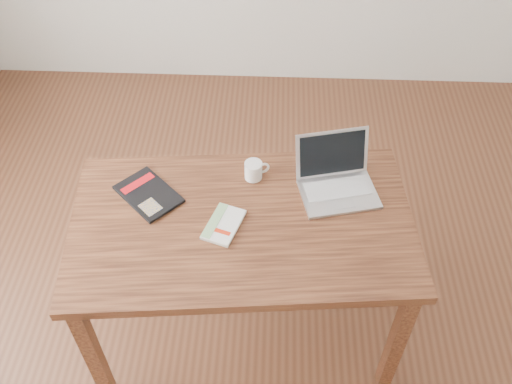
{
  "coord_description": "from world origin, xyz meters",
  "views": [
    {
      "loc": [
        -0.02,
        -1.35,
        2.4
      ],
      "look_at": [
        -0.08,
        0.09,
        0.85
      ],
      "focal_mm": 40.0,
      "sensor_mm": 36.0,
      "label": 1
    }
  ],
  "objects_px": {
    "white_guidebook": "(224,225)",
    "black_guidebook": "(148,194)",
    "desk": "(243,236)",
    "coffee_mug": "(254,170)",
    "laptop": "(336,179)"
  },
  "relations": [
    {
      "from": "laptop",
      "to": "desk",
      "type": "bearing_deg",
      "value": -164.81
    },
    {
      "from": "white_guidebook",
      "to": "black_guidebook",
      "type": "bearing_deg",
      "value": 173.87
    },
    {
      "from": "black_guidebook",
      "to": "laptop",
      "type": "relative_size",
      "value": 0.87
    },
    {
      "from": "laptop",
      "to": "black_guidebook",
      "type": "bearing_deg",
      "value": 172.73
    },
    {
      "from": "desk",
      "to": "laptop",
      "type": "bearing_deg",
      "value": 23.2
    },
    {
      "from": "desk",
      "to": "laptop",
      "type": "height_order",
      "value": "laptop"
    },
    {
      "from": "desk",
      "to": "black_guidebook",
      "type": "xyz_separation_m",
      "value": [
        -0.38,
        0.12,
        0.1
      ]
    },
    {
      "from": "black_guidebook",
      "to": "laptop",
      "type": "height_order",
      "value": "laptop"
    },
    {
      "from": "laptop",
      "to": "coffee_mug",
      "type": "bearing_deg",
      "value": 159.62
    },
    {
      "from": "white_guidebook",
      "to": "coffee_mug",
      "type": "bearing_deg",
      "value": 87.36
    },
    {
      "from": "white_guidebook",
      "to": "laptop",
      "type": "height_order",
      "value": "laptop"
    },
    {
      "from": "white_guidebook",
      "to": "black_guidebook",
      "type": "xyz_separation_m",
      "value": [
        -0.31,
        0.14,
        -0.0
      ]
    },
    {
      "from": "desk",
      "to": "white_guidebook",
      "type": "height_order",
      "value": "white_guidebook"
    },
    {
      "from": "desk",
      "to": "laptop",
      "type": "relative_size",
      "value": 3.93
    },
    {
      "from": "desk",
      "to": "white_guidebook",
      "type": "distance_m",
      "value": 0.12
    }
  ]
}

